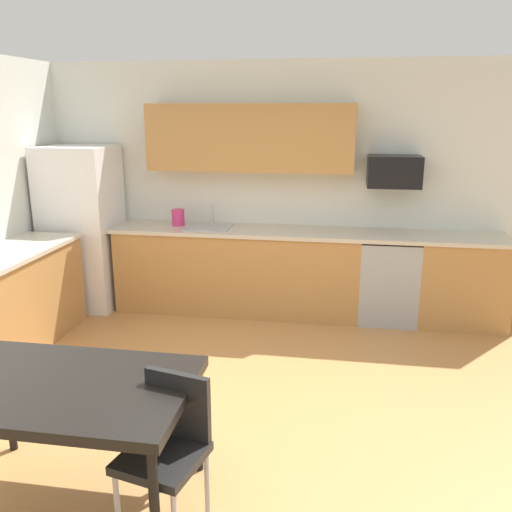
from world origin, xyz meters
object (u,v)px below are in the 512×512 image
refrigerator (83,228)px  kettle (178,218)px  dining_table (64,393)px  microwave (394,171)px  oven_range (388,278)px  chair_near_table (168,441)px

refrigerator → kettle: (1.08, 0.13, 0.12)m
refrigerator → dining_table: (1.42, -3.09, -0.21)m
microwave → dining_table: size_ratio=0.39×
oven_range → microwave: bearing=90.0°
refrigerator → microwave: (3.39, 0.18, 0.67)m
microwave → chair_near_table: (-1.36, -3.34, -1.07)m
dining_table → kettle: bearing=96.0°
microwave → refrigerator: bearing=-177.0°
microwave → kettle: 2.37m
oven_range → dining_table: oven_range is taller
refrigerator → oven_range: size_ratio=1.99×
chair_near_table → oven_range: bearing=67.2°
oven_range → dining_table: (-1.97, -3.17, 0.24)m
chair_near_table → kettle: (-0.95, 3.29, 0.52)m
chair_near_table → kettle: size_ratio=4.25×
oven_range → microwave: microwave is taller
microwave → dining_table: bearing=-121.0°
microwave → chair_near_table: 3.76m
microwave → dining_table: 3.92m
refrigerator → microwave: bearing=3.0°
oven_range → chair_near_table: 3.51m
chair_near_table → microwave: bearing=67.9°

